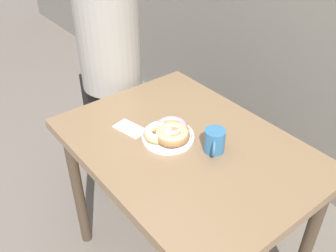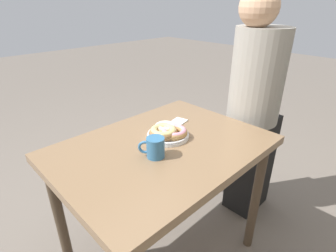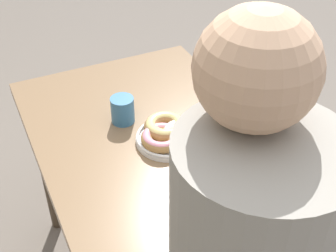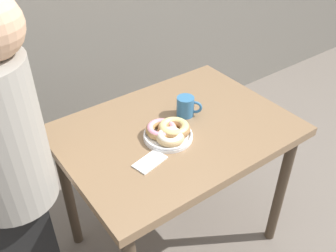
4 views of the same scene
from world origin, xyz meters
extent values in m
cube|color=#846647|center=(0.00, 0.17, 0.73)|extent=(0.97, 0.71, 0.04)
cylinder|color=#473828|center=(0.43, -0.13, 0.35)|extent=(0.05, 0.05, 0.71)
cylinder|color=#473828|center=(0.43, 0.47, 0.35)|extent=(0.05, 0.05, 0.71)
cylinder|color=white|center=(-0.07, 0.13, 0.75)|extent=(0.20, 0.20, 0.01)
torus|color=white|center=(-0.07, 0.13, 0.77)|extent=(0.20, 0.20, 0.01)
torus|color=#9E7042|center=(-0.04, 0.13, 0.78)|extent=(0.19, 0.19, 0.04)
torus|color=#E0D17F|center=(-0.04, 0.13, 0.79)|extent=(0.18, 0.18, 0.03)
torus|color=#B2844C|center=(-0.08, 0.16, 0.78)|extent=(0.16, 0.16, 0.04)
torus|color=pink|center=(-0.08, 0.16, 0.79)|extent=(0.15, 0.15, 0.03)
torus|color=#D6B27A|center=(-0.08, 0.10, 0.78)|extent=(0.16, 0.16, 0.04)
torus|color=silver|center=(-0.08, 0.10, 0.79)|extent=(0.15, 0.15, 0.03)
cylinder|color=teal|center=(0.09, 0.22, 0.79)|extent=(0.08, 0.08, 0.09)
cylinder|color=#382114|center=(0.09, 0.22, 0.83)|extent=(0.06, 0.06, 0.00)
torus|color=teal|center=(0.12, 0.19, 0.79)|extent=(0.05, 0.05, 0.06)
sphere|color=tan|center=(-0.60, 0.23, 1.32)|extent=(0.20, 0.20, 0.20)
cube|color=white|center=(-0.21, 0.05, 0.75)|extent=(0.14, 0.10, 0.01)
camera|label=1|loc=(0.83, -0.58, 1.62)|focal=40.00mm
camera|label=2|loc=(0.71, 0.94, 1.35)|focal=28.00mm
camera|label=3|loc=(-1.10, 0.62, 1.68)|focal=50.00mm
camera|label=4|loc=(-0.78, -0.84, 1.70)|focal=40.00mm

